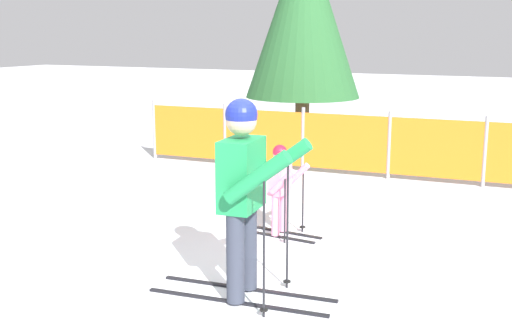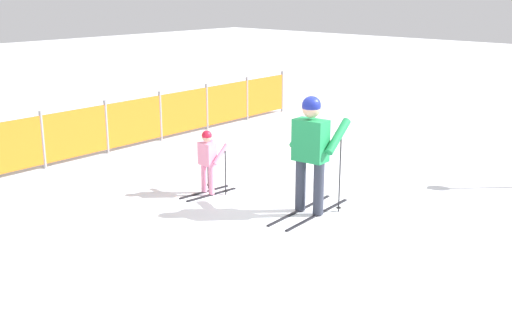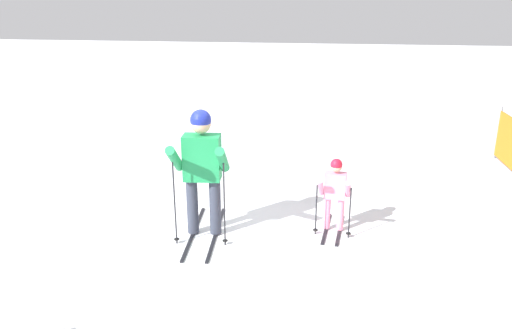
% 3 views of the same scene
% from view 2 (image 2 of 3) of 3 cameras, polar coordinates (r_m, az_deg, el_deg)
% --- Properties ---
extents(ground_plane, '(60.00, 60.00, 0.00)m').
position_cam_2_polar(ground_plane, '(9.53, 2.79, -4.27)').
color(ground_plane, white).
extents(skier_adult, '(1.67, 0.78, 1.74)m').
position_cam_2_polar(skier_adult, '(9.25, 4.96, 1.82)').
color(skier_adult, black).
rests_on(skier_adult, ground_plane).
extents(skier_child, '(1.00, 0.52, 1.05)m').
position_cam_2_polar(skier_child, '(10.20, -4.29, 0.63)').
color(skier_child, black).
rests_on(skier_child, ground_plane).
extents(safety_fence, '(10.00, 0.44, 1.07)m').
position_cam_2_polar(safety_fence, '(13.45, -10.75, 3.79)').
color(safety_fence, gray).
rests_on(safety_fence, ground_plane).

